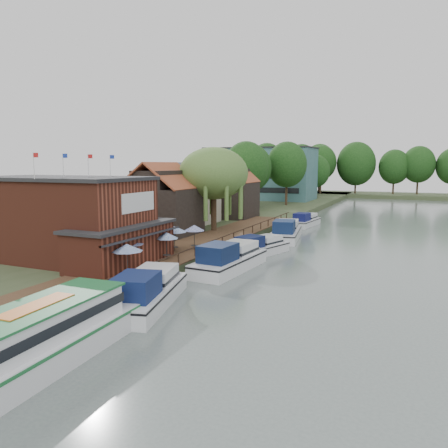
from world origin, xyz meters
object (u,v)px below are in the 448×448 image
at_px(pub, 79,219).
at_px(umbrella_3, 175,239).
at_px(hotel_block, 261,173).
at_px(cruiser_0, 147,287).
at_px(umbrella_1, 130,252).
at_px(cottage_a, 161,199).
at_px(cottage_c, 231,190).
at_px(cruiser_3, 286,229).
at_px(willow, 214,189).
at_px(tour_boat, 27,340).
at_px(cruiser_1, 229,255).
at_px(umbrella_4, 194,237).
at_px(umbrella_2, 167,246).
at_px(swan, 86,323).
at_px(cottage_b, 181,193).
at_px(cruiser_4, 305,219).
at_px(cruiser_2, 259,244).
at_px(umbrella_0, 127,260).

xyz_separation_m(pub, umbrella_3, (5.72, 6.48, -2.36)).
relative_size(hotel_block, cruiser_0, 2.40).
height_order(pub, umbrella_1, pub).
height_order(cottage_a, cruiser_0, cottage_a).
bearing_deg(pub, hotel_block, 96.43).
distance_m(cottage_c, cruiser_3, 16.64).
distance_m(willow, tour_boat, 36.64).
distance_m(willow, cruiser_1, 17.29).
bearing_deg(pub, umbrella_4, 48.61).
bearing_deg(umbrella_3, umbrella_2, -70.52).
bearing_deg(umbrella_2, swan, -79.06).
xyz_separation_m(cottage_b, cruiser_4, (15.34, 11.10, -4.19)).
height_order(pub, cruiser_4, pub).
xyz_separation_m(pub, cruiser_4, (11.34, 36.10, -3.59)).
bearing_deg(cruiser_3, tour_boat, -101.04).
relative_size(cruiser_0, cruiser_2, 1.17).
xyz_separation_m(cruiser_1, tour_boat, (-0.85, -21.18, 0.14)).
distance_m(cottage_a, swan, 27.75).
distance_m(umbrella_3, cruiser_1, 6.19).
xyz_separation_m(willow, umbrella_4, (3.55, -12.00, -3.93)).
bearing_deg(umbrella_1, cruiser_4, 81.39).
height_order(hotel_block, swan, hotel_block).
bearing_deg(umbrella_3, cottage_b, 117.70).
bearing_deg(umbrella_3, cruiser_1, -8.03).
relative_size(cottage_a, cruiser_4, 0.97).
bearing_deg(pub, umbrella_3, 48.53).
xyz_separation_m(cottage_b, umbrella_4, (11.05, -17.00, -2.96)).
distance_m(cottage_b, cruiser_2, 20.39).
bearing_deg(cottage_c, tour_boat, -77.57).
relative_size(umbrella_0, tour_boat, 0.18).
height_order(willow, cruiser_1, willow).
bearing_deg(umbrella_4, umbrella_3, -131.01).
bearing_deg(cottage_c, cruiser_1, -67.46).
relative_size(cottage_a, swan, 19.55).
bearing_deg(umbrella_1, umbrella_2, 72.21).
height_order(pub, cottage_c, cottage_c).
relative_size(cottage_b, willow, 0.92).
height_order(hotel_block, cruiser_2, hotel_block).
bearing_deg(willow, umbrella_1, -83.73).
relative_size(cruiser_4, tour_boat, 0.66).
relative_size(pub, cruiser_1, 1.84).
distance_m(pub, cruiser_0, 12.47).
xyz_separation_m(umbrella_3, cruiser_2, (6.27, 6.58, -1.21)).
distance_m(cottage_c, umbrella_2, 31.89).
relative_size(cruiser_1, cruiser_3, 1.01).
xyz_separation_m(umbrella_1, cruiser_3, (6.19, 23.78, -0.97)).
height_order(cruiser_3, tour_boat, tour_boat).
bearing_deg(cruiser_0, cruiser_4, 74.51).
bearing_deg(swan, cruiser_2, 83.88).
xyz_separation_m(cottage_a, cottage_b, (-3.00, 10.00, 0.00)).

